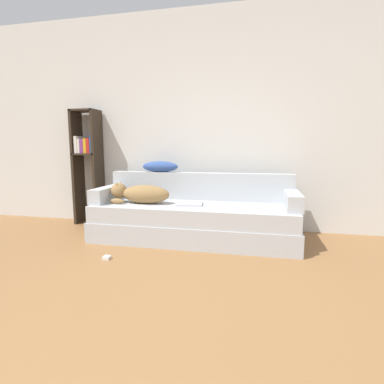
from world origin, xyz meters
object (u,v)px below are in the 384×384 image
object	(u,v)px
throw_pillow	(160,167)
bookshelf	(88,160)
couch	(194,222)
laptop	(189,204)
dog	(140,194)
power_adapter	(107,258)

from	to	relation	value
throw_pillow	bookshelf	xyz separation A→B (m)	(-1.05, 0.11, 0.07)
couch	throw_pillow	size ratio (longest dim) A/B	4.92
couch	bookshelf	xyz separation A→B (m)	(-1.55, 0.44, 0.67)
laptop	dog	bearing A→B (deg)	176.06
throw_pillow	bookshelf	world-z (taller)	bookshelf
couch	power_adapter	world-z (taller)	couch
bookshelf	power_adapter	distance (m)	1.72
couch	dog	size ratio (longest dim) A/B	3.25
throw_pillow	power_adapter	distance (m)	1.35
power_adapter	dog	bearing A→B (deg)	85.57
couch	power_adapter	bearing A→B (deg)	-130.63
dog	laptop	bearing A→B (deg)	3.26
laptop	bookshelf	distance (m)	1.64
dog	throw_pillow	distance (m)	0.50
couch	laptop	size ratio (longest dim) A/B	7.14
laptop	power_adapter	xyz separation A→B (m)	(-0.62, -0.73, -0.40)
bookshelf	dog	bearing A→B (deg)	-28.25
power_adapter	throw_pillow	bearing A→B (deg)	81.61
dog	bookshelf	world-z (taller)	bookshelf
laptop	couch	bearing A→B (deg)	33.85
couch	laptop	distance (m)	0.22
couch	power_adapter	size ratio (longest dim) A/B	35.50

